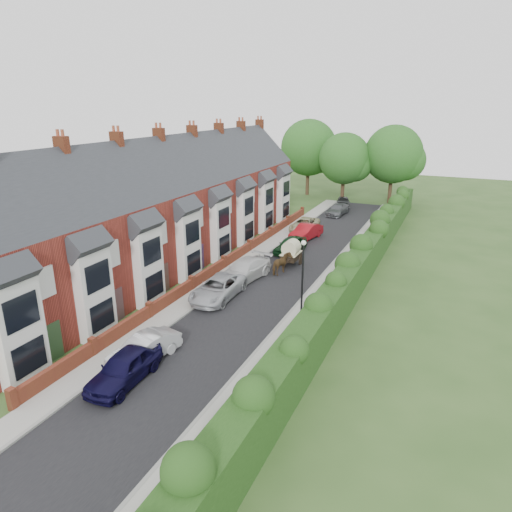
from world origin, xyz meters
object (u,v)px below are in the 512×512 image
Objects in this scene: lamppost at (303,269)px; car_silver_b at (218,288)px; horse_cart at (291,251)px; car_grey at (338,210)px; car_black at (343,202)px; car_red at (306,232)px; car_white at (245,270)px; horse at (282,264)px; car_green at (290,245)px; car_navy at (124,368)px; car_beige at (304,225)px; car_silver_a at (144,349)px.

lamppost reaches higher than car_silver_b.
car_grey is at bearing 93.10° from horse_cart.
car_silver_b is at bearing 175.26° from lamppost.
lamppost is at bearing -93.85° from car_black.
car_grey is (0.28, 11.48, -0.10)m from car_red.
car_silver_b is 3.99m from car_white.
car_red is (0.86, 12.38, -0.03)m from car_white.
car_red is 10.23m from horse.
car_grey is 19.51m from horse_cart.
car_green is 20.33m from car_black.
lamppost is 1.12× the size of car_navy.
car_silver_a is at bearing -87.86° from car_beige.
car_beige is 2.43× the size of horse.
lamppost is 0.96× the size of car_white.
horse is (1.33, -10.14, 0.09)m from car_red.
car_silver_a is (-0.35, 2.00, -0.09)m from car_navy.
car_green is at bearing 86.59° from car_navy.
car_grey is (-5.00, 28.37, -2.64)m from lamppost.
car_white is 28.03m from car_black.
horse_cart is at bearing -76.09° from car_beige.
lamppost is at bearing -5.90° from car_silver_b.
horse_cart is at bearing -99.75° from car_black.
car_white is (-0.19, 12.71, 0.09)m from car_silver_a.
car_white is at bearing 89.70° from car_navy.
car_green is at bearing -66.26° from horse.
horse_cart reaches higher than car_red.
car_silver_a is 15.09m from horse.
car_green is 16.18m from car_grey.
car_grey is at bearing -97.66° from car_black.
car_navy is at bearing -83.39° from car_green.
car_green is 0.88× the size of car_beige.
car_beige is (-1.19, 7.61, -0.05)m from car_green.
horse_cart is (2.01, 17.10, 0.60)m from car_silver_a.
lamppost is 0.98× the size of car_silver_b.
lamppost is 20.97m from car_beige.
car_white is 4.94m from horse_cart.
horse is 2.19m from horse_cart.
car_beige is at bearing 89.12° from car_navy.
lamppost is at bearing -59.23° from car_green.
car_green is 1.03× the size of car_black.
lamppost reaches higher than horse.
car_green is at bearing -102.74° from car_black.
car_white is at bearing -87.82° from car_beige.
car_white is 1.27× the size of car_green.
lamppost reaches higher than car_green.
horse is (-3.95, 6.75, -2.46)m from lamppost.
car_navy is 19.17m from horse_cart.
horse reaches higher than car_black.
car_black is at bearing 87.23° from car_silver_b.
car_silver_b is at bearing 79.83° from horse.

